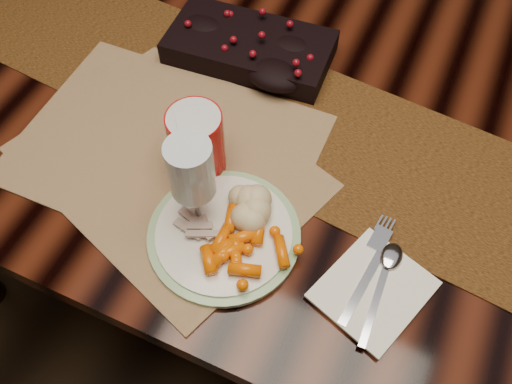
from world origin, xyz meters
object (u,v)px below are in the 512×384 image
at_px(napkin, 373,289).
at_px(wine_glass, 194,187).
at_px(placemat_main, 167,147).
at_px(dinner_plate, 224,234).
at_px(red_cup, 197,143).
at_px(baby_carrots, 246,250).
at_px(mashed_potatoes, 250,206).
at_px(centerpiece, 250,44).
at_px(dining_table, 314,216).
at_px(turkey_shreds, 198,227).

relative_size(napkin, wine_glass, 0.84).
distance_m(placemat_main, dinner_plate, 0.21).
height_order(placemat_main, red_cup, red_cup).
bearing_deg(baby_carrots, dinner_plate, 158.11).
bearing_deg(dinner_plate, baby_carrots, -21.89).
xyz_separation_m(mashed_potatoes, red_cup, (-0.12, 0.06, 0.02)).
xyz_separation_m(centerpiece, napkin, (0.37, -0.37, -0.03)).
bearing_deg(centerpiece, dining_table, -18.47).
xyz_separation_m(red_cup, wine_glass, (0.05, -0.09, 0.03)).
relative_size(placemat_main, red_cup, 4.11).
height_order(dining_table, napkin, napkin).
distance_m(placemat_main, mashed_potatoes, 0.21).
relative_size(dining_table, wine_glass, 9.69).
bearing_deg(placemat_main, dinner_plate, -35.56).
xyz_separation_m(mashed_potatoes, wine_glass, (-0.07, -0.03, 0.05)).
distance_m(centerpiece, placemat_main, 0.27).
bearing_deg(centerpiece, mashed_potatoes, -65.25).
distance_m(dinner_plate, turkey_shreds, 0.04).
distance_m(baby_carrots, turkey_shreds, 0.09).
relative_size(napkin, red_cup, 1.28).
bearing_deg(red_cup, centerpiece, 97.05).
height_order(placemat_main, wine_glass, wine_glass).
height_order(centerpiece, turkey_shreds, centerpiece).
xyz_separation_m(placemat_main, dinner_plate, (0.17, -0.12, 0.01)).
bearing_deg(baby_carrots, turkey_shreds, 175.83).
bearing_deg(wine_glass, placemat_main, 138.66).
relative_size(placemat_main, dinner_plate, 2.11).
bearing_deg(placemat_main, dining_table, 39.70).
distance_m(baby_carrots, wine_glass, 0.12).
bearing_deg(napkin, baby_carrots, -152.11).
xyz_separation_m(dinner_plate, baby_carrots, (0.05, -0.02, 0.02)).
relative_size(centerpiece, turkey_shreds, 4.90).
distance_m(dining_table, dinner_plate, 0.50).
distance_m(dining_table, red_cup, 0.51).
relative_size(placemat_main, napkin, 3.22).
bearing_deg(turkey_shreds, dining_table, 72.86).
distance_m(centerpiece, turkey_shreds, 0.41).
height_order(red_cup, wine_glass, wine_glass).
bearing_deg(mashed_potatoes, baby_carrots, -69.59).
relative_size(baby_carrots, red_cup, 0.98).
bearing_deg(napkin, placemat_main, -175.26).
bearing_deg(red_cup, napkin, -16.05).
height_order(baby_carrots, red_cup, red_cup).
xyz_separation_m(placemat_main, red_cup, (0.07, -0.01, 0.06)).
xyz_separation_m(centerpiece, baby_carrots, (0.18, -0.40, -0.00)).
bearing_deg(turkey_shreds, napkin, 4.51).
relative_size(baby_carrots, napkin, 0.77).
relative_size(dinner_plate, turkey_shreds, 3.74).
bearing_deg(baby_carrots, mashed_potatoes, 110.41).
xyz_separation_m(baby_carrots, turkey_shreds, (-0.09, 0.01, -0.00)).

